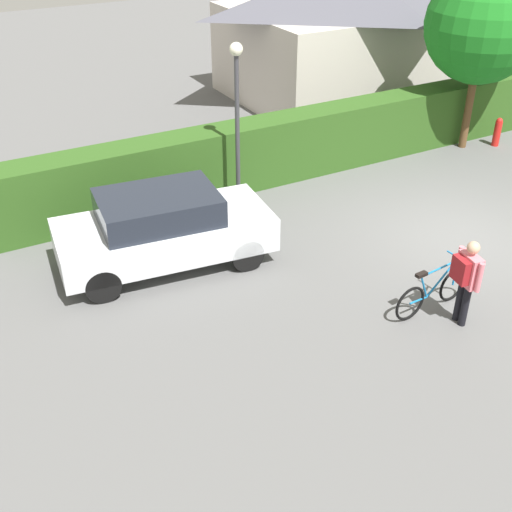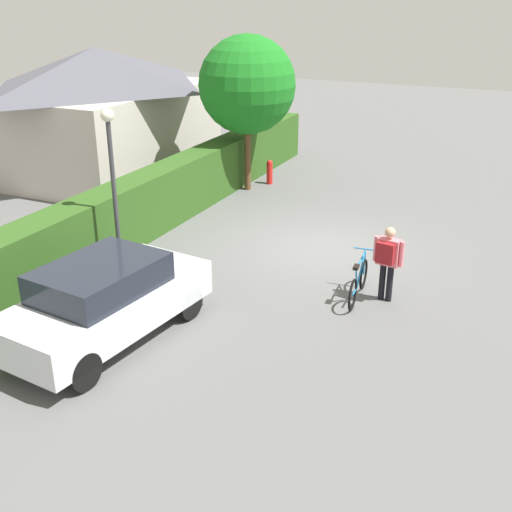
% 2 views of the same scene
% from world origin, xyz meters
% --- Properties ---
extents(ground_plane, '(60.00, 60.00, 0.00)m').
position_xyz_m(ground_plane, '(0.00, 0.00, 0.00)').
color(ground_plane, '#5A5A5A').
extents(hedge_row, '(17.63, 0.90, 1.60)m').
position_xyz_m(hedge_row, '(0.00, 4.54, 0.80)').
color(hedge_row, '#2C521B').
rests_on(hedge_row, ground).
extents(house_distant, '(7.82, 5.83, 4.23)m').
position_xyz_m(house_distant, '(3.73, 9.55, 2.16)').
color(house_distant, beige).
rests_on(house_distant, ground).
extents(parked_car_near, '(4.32, 2.25, 1.55)m').
position_xyz_m(parked_car_near, '(-5.94, 2.07, 0.82)').
color(parked_car_near, silver).
rests_on(parked_car_near, ground).
extents(bicycle, '(1.74, 0.50, 0.94)m').
position_xyz_m(bicycle, '(-2.36, -1.66, 0.38)').
color(bicycle, black).
rests_on(bicycle, ground).
extents(person_rider, '(0.41, 0.65, 1.62)m').
position_xyz_m(person_rider, '(-2.19, -2.19, 0.98)').
color(person_rider, black).
rests_on(person_rider, ground).
extents(street_lamp, '(0.28, 0.28, 3.78)m').
position_xyz_m(street_lamp, '(-3.54, 3.52, 2.48)').
color(street_lamp, '#38383D').
rests_on(street_lamp, ground).
extents(tree_kerbside, '(2.99, 2.99, 4.82)m').
position_xyz_m(tree_kerbside, '(3.77, 3.86, 3.31)').
color(tree_kerbside, brown).
rests_on(tree_kerbside, ground).
extents(fire_hydrant, '(0.20, 0.20, 0.81)m').
position_xyz_m(fire_hydrant, '(4.66, 3.47, 0.41)').
color(fire_hydrant, red).
rests_on(fire_hydrant, ground).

